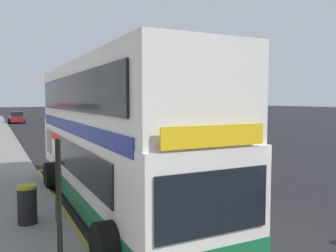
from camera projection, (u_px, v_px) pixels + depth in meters
ground_plane at (54, 131)px, 36.58m from camera, size 260.00×260.00×0.00m
double_decker_bus at (112, 140)px, 10.78m from camera, size 3.23×11.18×4.40m
bus_bay_markings at (110, 206)px, 10.93m from camera, size 2.95×13.84×0.01m
bus_stop_sign at (58, 197)px, 5.93m from camera, size 0.09×0.51×2.60m
parked_car_maroon_kerbside at (17, 117)px, 49.48m from camera, size 2.09×4.20×1.62m
parked_car_navy_behind at (65, 115)px, 57.12m from camera, size 2.09×4.20×1.62m
litter_bin at (27, 204)px, 9.00m from camera, size 0.50×0.50×1.00m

